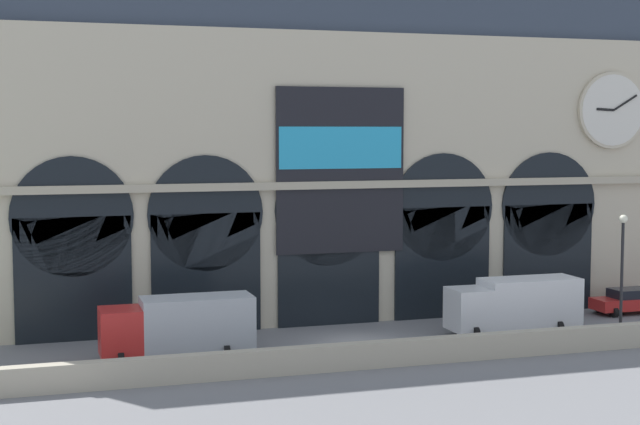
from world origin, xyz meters
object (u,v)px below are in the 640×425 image
(box_truck_mideast, at_px, (515,304))
(street_lamp_quayside, at_px, (622,262))
(box_truck_midwest, at_px, (179,326))
(car_east, at_px, (628,301))

(box_truck_mideast, xyz_separation_m, street_lamp_quayside, (4.20, -3.76, 2.71))
(street_lamp_quayside, bearing_deg, box_truck_midwest, 171.39)
(box_truck_mideast, bearing_deg, box_truck_midwest, -179.13)
(box_truck_midwest, relative_size, street_lamp_quayside, 1.09)
(box_truck_midwest, distance_m, street_lamp_quayside, 23.35)
(car_east, height_order, street_lamp_quayside, street_lamp_quayside)
(car_east, distance_m, street_lamp_quayside, 9.63)
(box_truck_midwest, height_order, box_truck_mideast, same)
(box_truck_midwest, bearing_deg, car_east, 7.17)
(box_truck_mideast, bearing_deg, street_lamp_quayside, -41.81)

